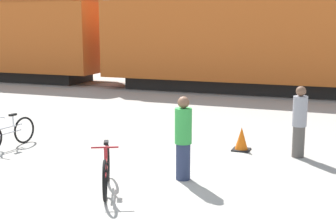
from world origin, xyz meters
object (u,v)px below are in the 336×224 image
person_in_green (183,138)px  person_in_grey (299,122)px  traffic_cone (242,140)px  bicycle_silver (8,133)px  freight_train (254,26)px  bicycle_maroon (106,170)px

person_in_green → person_in_grey: bearing=-118.3°
person_in_green → traffic_cone: 2.58m
bicycle_silver → traffic_cone: (5.21, 1.79, -0.10)m
bicycle_silver → traffic_cone: bicycle_silver is taller
freight_train → bicycle_silver: (-3.52, -11.53, -2.48)m
bicycle_silver → bicycle_maroon: bearing=-25.9°
traffic_cone → bicycle_silver: bearing=-161.1°
freight_train → bicycle_silver: bearing=-107.0°
bicycle_maroon → person_in_green: person_in_green is taller
bicycle_maroon → person_in_green: 1.56m
bicycle_silver → traffic_cone: size_ratio=3.07×
freight_train → person_in_green: freight_train is taller
freight_train → person_in_grey: (2.98, -9.84, -2.04)m
freight_train → person_in_green: size_ratio=26.14×
person_in_grey → traffic_cone: (-1.29, 0.10, -0.54)m
bicycle_silver → person_in_grey: bearing=14.5°
person_in_grey → bicycle_maroon: bearing=99.3°
freight_train → traffic_cone: (1.69, -9.74, -2.58)m
freight_train → bicycle_maroon: (0.05, -13.26, -2.46)m
bicycle_maroon → traffic_cone: bicycle_maroon is taller
person_in_grey → traffic_cone: size_ratio=2.88×
traffic_cone → bicycle_maroon: bearing=-115.0°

